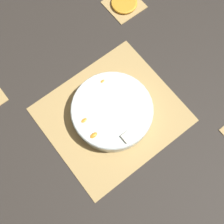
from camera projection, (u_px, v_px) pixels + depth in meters
The scene contains 5 objects.
ground_plane at pixel (112, 115), 0.98m from camera, with size 6.00×6.00×0.00m, color #2D2823.
bamboo_mat_center at pixel (112, 114), 0.97m from camera, with size 0.40×0.36×0.01m.
coaster_mat_near_left at pixel (124, 4), 1.11m from camera, with size 0.12×0.12×0.01m.
fruit_salad_bowl at pixel (112, 111), 0.94m from camera, with size 0.25×0.25×0.06m.
orange_slice_whole at pixel (124, 3), 1.10m from camera, with size 0.09×0.09×0.01m.
Camera 1 is at (0.19, 0.25, 0.92)m, focal length 50.00 mm.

